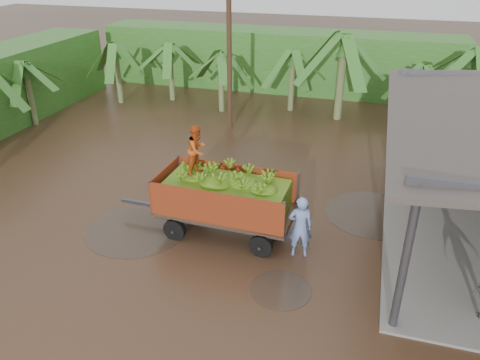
# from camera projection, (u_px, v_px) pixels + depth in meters

# --- Properties ---
(ground) EXTENTS (100.00, 100.00, 0.00)m
(ground) POSITION_uv_depth(u_px,v_px,m) (231.00, 218.00, 15.90)
(ground) COLOR black
(ground) RESTS_ON ground
(hedge_north) EXTENTS (22.00, 3.00, 3.60)m
(hedge_north) POSITION_uv_depth(u_px,v_px,m) (276.00, 60.00, 29.26)
(hedge_north) COLOR #2D661E
(hedge_north) RESTS_ON ground
(banana_trailer) EXTENTS (5.93, 2.20, 3.53)m
(banana_trailer) POSITION_uv_depth(u_px,v_px,m) (225.00, 197.00, 14.56)
(banana_trailer) COLOR #B53B19
(banana_trailer) RESTS_ON ground
(man_blue) EXTENTS (0.80, 0.61, 1.96)m
(man_blue) POSITION_uv_depth(u_px,v_px,m) (300.00, 227.00, 13.61)
(man_blue) COLOR #6F88CC
(man_blue) RESTS_ON ground
(utility_pole) EXTENTS (1.20, 0.24, 7.45)m
(utility_pole) POSITION_uv_depth(u_px,v_px,m) (229.00, 52.00, 21.77)
(utility_pole) COLOR #47301E
(utility_pole) RESTS_ON ground
(banana_plants) EXTENTS (24.23, 20.67, 4.48)m
(banana_plants) POSITION_uv_depth(u_px,v_px,m) (171.00, 99.00, 21.58)
(banana_plants) COLOR #2D661E
(banana_plants) RESTS_ON ground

